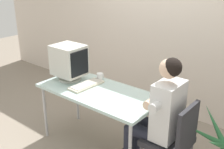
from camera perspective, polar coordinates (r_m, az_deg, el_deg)
The scene contains 8 objects.
ground_plane at distance 3.66m, azimuth -2.55°, elevation -14.00°, with size 12.00×12.00×0.00m, color gray.
wall_back at distance 4.04m, azimuth 14.06°, elevation 11.97°, with size 8.00×0.10×3.00m, color beige.
desk at distance 3.31m, azimuth -2.75°, elevation -4.08°, with size 1.46×0.69×0.75m.
crt_monitor at distance 3.54m, azimuth -8.70°, elevation 2.77°, with size 0.39×0.33×0.45m.
keyboard at distance 3.40m, azimuth -5.23°, elevation -2.14°, with size 0.20×0.45×0.03m.
office_chair at distance 2.93m, azimuth 12.37°, elevation -12.50°, with size 0.44×0.44×0.90m.
person_seated at distance 2.90m, azimuth 9.34°, elevation -7.90°, with size 0.69×0.54×1.33m.
desk_mug at distance 3.56m, azimuth -2.45°, elevation -0.43°, with size 0.08×0.09×0.09m.
Camera 1 is at (2.01, -2.21, 2.12)m, focal length 45.14 mm.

